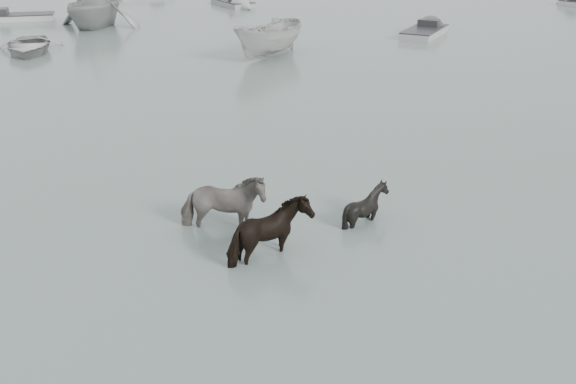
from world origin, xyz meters
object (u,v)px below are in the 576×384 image
(pony_pinto, at_px, (222,195))
(pony_dark, at_px, (272,225))
(pony_black, at_px, (366,195))
(rowboat_lead, at_px, (28,43))

(pony_pinto, height_order, pony_dark, pony_pinto)
(pony_pinto, height_order, pony_black, pony_pinto)
(pony_dark, bearing_deg, pony_pinto, 65.62)
(pony_pinto, distance_m, pony_black, 3.15)
(pony_pinto, xyz_separation_m, pony_black, (3.09, 0.59, -0.18))
(pony_dark, relative_size, rowboat_lead, 0.35)
(rowboat_lead, bearing_deg, pony_black, -66.78)
(pony_dark, bearing_deg, rowboat_lead, 57.83)
(pony_dark, distance_m, pony_black, 2.66)
(pony_pinto, xyz_separation_m, rowboat_lead, (-12.32, 17.74, -0.35))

